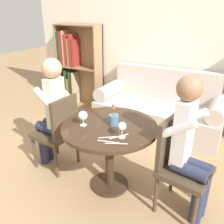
# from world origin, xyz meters

# --- Properties ---
(ground_plane) EXTENTS (16.00, 16.00, 0.00)m
(ground_plane) POSITION_xyz_m (0.00, 0.00, 0.00)
(ground_plane) COLOR tan
(back_wall) EXTENTS (5.20, 0.05, 2.70)m
(back_wall) POSITION_xyz_m (0.00, 1.95, 1.35)
(back_wall) COLOR silver
(back_wall) RESTS_ON ground_plane
(round_table) EXTENTS (0.93, 0.93, 0.73)m
(round_table) POSITION_xyz_m (0.00, 0.00, 0.58)
(round_table) COLOR #382619
(round_table) RESTS_ON ground_plane
(couch) EXTENTS (1.87, 0.80, 0.92)m
(couch) POSITION_xyz_m (0.00, 1.52, 0.31)
(couch) COLOR beige
(couch) RESTS_ON ground_plane
(bookshelf_left) EXTENTS (0.87, 0.28, 1.51)m
(bookshelf_left) POSITION_xyz_m (-1.78, 1.78, 0.73)
(bookshelf_left) COLOR #93704C
(bookshelf_left) RESTS_ON ground_plane
(chair_left) EXTENTS (0.45, 0.45, 0.90)m
(chair_left) POSITION_xyz_m (-0.67, 0.01, 0.49)
(chair_left) COLOR #473828
(chair_left) RESTS_ON ground_plane
(chair_right) EXTENTS (0.48, 0.48, 0.90)m
(chair_right) POSITION_xyz_m (0.68, 0.06, 0.49)
(chair_right) COLOR #473828
(chair_right) RESTS_ON ground_plane
(person_left) EXTENTS (0.43, 0.36, 1.30)m
(person_left) POSITION_xyz_m (-0.76, 0.02, 0.70)
(person_left) COLOR #282D47
(person_left) RESTS_ON ground_plane
(person_right) EXTENTS (0.45, 0.38, 1.30)m
(person_right) POSITION_xyz_m (0.76, 0.03, 0.69)
(person_right) COLOR #282D47
(person_right) RESTS_ON ground_plane
(wine_glass_left) EXTENTS (0.09, 0.09, 0.15)m
(wine_glass_left) POSITION_xyz_m (-0.22, -0.12, 0.82)
(wine_glass_left) COLOR white
(wine_glass_left) RESTS_ON round_table
(wine_glass_right) EXTENTS (0.07, 0.07, 0.15)m
(wine_glass_right) POSITION_xyz_m (0.21, -0.15, 0.83)
(wine_glass_right) COLOR white
(wine_glass_right) RESTS_ON round_table
(flower_vase) EXTENTS (0.10, 0.10, 0.23)m
(flower_vase) POSITION_xyz_m (0.03, 0.03, 0.80)
(flower_vase) COLOR slate
(flower_vase) RESTS_ON round_table
(knife_left_setting) EXTENTS (0.16, 0.13, 0.00)m
(knife_left_setting) POSITION_xyz_m (0.12, -0.20, 0.73)
(knife_left_setting) COLOR silver
(knife_left_setting) RESTS_ON round_table
(fork_left_setting) EXTENTS (0.11, 0.17, 0.00)m
(fork_left_setting) POSITION_xyz_m (0.18, -0.15, 0.73)
(fork_left_setting) COLOR silver
(fork_left_setting) RESTS_ON round_table
(knife_right_setting) EXTENTS (0.19, 0.06, 0.00)m
(knife_right_setting) POSITION_xyz_m (0.14, -0.27, 0.73)
(knife_right_setting) COLOR silver
(knife_right_setting) RESTS_ON round_table
(fork_right_setting) EXTENTS (0.18, 0.09, 0.00)m
(fork_right_setting) POSITION_xyz_m (0.22, -0.27, 0.73)
(fork_right_setting) COLOR silver
(fork_right_setting) RESTS_ON round_table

